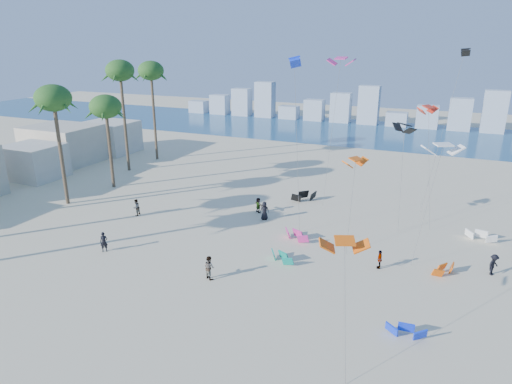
% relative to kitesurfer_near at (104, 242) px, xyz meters
% --- Properties ---
extents(ground, '(220.00, 220.00, 0.00)m').
position_rel_kitesurfer_near_xyz_m(ground, '(7.97, -8.03, -0.89)').
color(ground, beige).
rests_on(ground, ground).
extents(ocean, '(220.00, 220.00, 0.00)m').
position_rel_kitesurfer_near_xyz_m(ocean, '(7.97, 63.97, -0.89)').
color(ocean, navy).
rests_on(ocean, ground).
extents(kitesurfer_near, '(0.78, 0.71, 1.79)m').
position_rel_kitesurfer_near_xyz_m(kitesurfer_near, '(0.00, 0.00, 0.00)').
color(kitesurfer_near, black).
rests_on(kitesurfer_near, ground).
extents(kitesurfer_mid, '(1.12, 1.03, 1.87)m').
position_rel_kitesurfer_near_xyz_m(kitesurfer_mid, '(10.69, -0.44, 0.04)').
color(kitesurfer_mid, gray).
rests_on(kitesurfer_mid, ground).
extents(kitesurfers_far, '(36.96, 8.67, 1.92)m').
position_rel_kitesurfer_near_xyz_m(kitesurfers_far, '(14.79, 10.48, -0.03)').
color(kitesurfers_far, black).
rests_on(kitesurfers_far, ground).
extents(grounded_kites, '(21.68, 23.55, 1.01)m').
position_rel_kitesurfer_near_xyz_m(grounded_kites, '(19.58, 10.91, -0.45)').
color(grounded_kites, '#D02E8D').
rests_on(grounded_kites, ground).
extents(flying_kites, '(27.37, 32.92, 17.25)m').
position_rel_kitesurfer_near_xyz_m(flying_kites, '(22.48, 14.83, 10.34)').
color(flying_kites, '#F05A0C').
rests_on(flying_kites, ground).
extents(palm_row, '(9.09, 44.80, 15.22)m').
position_rel_kitesurfer_near_xyz_m(palm_row, '(-14.28, 8.14, 10.84)').
color(palm_row, brown).
rests_on(palm_row, ground).
extents(beachfront_buildings, '(11.50, 43.00, 6.00)m').
position_rel_kitesurfer_near_xyz_m(beachfront_buildings, '(-25.72, 12.78, 1.78)').
color(beachfront_buildings, beige).
rests_on(beachfront_buildings, ground).
extents(distant_skyline, '(85.00, 3.00, 8.40)m').
position_rel_kitesurfer_near_xyz_m(distant_skyline, '(6.78, 73.97, 2.19)').
color(distant_skyline, '#9EADBF').
rests_on(distant_skyline, ground).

